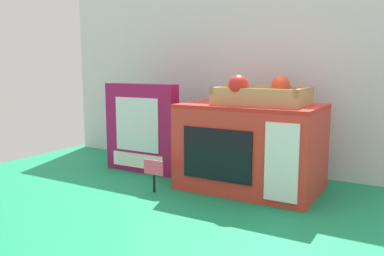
% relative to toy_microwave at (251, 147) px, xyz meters
% --- Properties ---
extents(ground_plane, '(1.70, 1.70, 0.00)m').
position_rel_toy_microwave_xyz_m(ground_plane, '(-0.14, 0.02, -0.13)').
color(ground_plane, '#147A4C').
rests_on(ground_plane, ground).
extents(display_back_panel, '(1.61, 0.03, 0.69)m').
position_rel_toy_microwave_xyz_m(display_back_panel, '(-0.14, 0.24, 0.21)').
color(display_back_panel, silver).
rests_on(display_back_panel, ground).
extents(toy_microwave, '(0.42, 0.27, 0.27)m').
position_rel_toy_microwave_xyz_m(toy_microwave, '(0.00, 0.00, 0.00)').
color(toy_microwave, red).
rests_on(toy_microwave, ground).
extents(food_groups_crate, '(0.26, 0.20, 0.09)m').
position_rel_toy_microwave_xyz_m(food_groups_crate, '(0.03, 0.00, 0.16)').
color(food_groups_crate, tan).
rests_on(food_groups_crate, toy_microwave).
extents(cookie_set_box, '(0.29, 0.05, 0.32)m').
position_rel_toy_microwave_xyz_m(cookie_set_box, '(-0.42, -0.00, 0.03)').
color(cookie_set_box, '#99144C').
rests_on(cookie_set_box, ground).
extents(price_sign, '(0.07, 0.01, 0.10)m').
position_rel_toy_microwave_xyz_m(price_sign, '(-0.24, -0.19, -0.07)').
color(price_sign, black).
rests_on(price_sign, ground).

